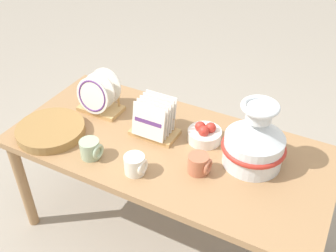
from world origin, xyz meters
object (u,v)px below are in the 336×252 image
object	(u,v)px
dish_rack_round_plates	(99,99)
wicker_charger_stack	(51,130)
fruit_bowl	(205,134)
dish_rack_square_plates	(155,123)
mug_sage_glaze	(91,149)
mug_cream_glaze	(136,165)
mug_terracotta_glaze	(199,164)
ceramic_vase	(255,140)

from	to	relation	value
dish_rack_round_plates	wicker_charger_stack	world-z (taller)	dish_rack_round_plates
fruit_bowl	dish_rack_square_plates	bearing A→B (deg)	-163.68
mug_sage_glaze	fruit_bowl	distance (m)	0.53
wicker_charger_stack	mug_sage_glaze	size ratio (longest dim) A/B	3.35
dish_rack_square_plates	wicker_charger_stack	world-z (taller)	dish_rack_square_plates
dish_rack_round_plates	mug_cream_glaze	xyz separation A→B (m)	(0.41, -0.31, -0.03)
mug_cream_glaze	mug_terracotta_glaze	distance (m)	0.27
ceramic_vase	mug_terracotta_glaze	bearing A→B (deg)	-138.03
wicker_charger_stack	mug_terracotta_glaze	world-z (taller)	mug_terracotta_glaze
dish_rack_round_plates	mug_sage_glaze	distance (m)	0.37
wicker_charger_stack	fruit_bowl	size ratio (longest dim) A/B	2.04
dish_rack_square_plates	mug_sage_glaze	bearing A→B (deg)	-121.69
ceramic_vase	fruit_bowl	xyz separation A→B (m)	(-0.25, 0.05, -0.09)
mug_cream_glaze	mug_terracotta_glaze	xyz separation A→B (m)	(0.24, 0.13, 0.00)
dish_rack_square_plates	mug_cream_glaze	world-z (taller)	dish_rack_square_plates
wicker_charger_stack	mug_sage_glaze	world-z (taller)	mug_sage_glaze
mug_cream_glaze	wicker_charger_stack	bearing A→B (deg)	175.50
fruit_bowl	mug_terracotta_glaze	bearing A→B (deg)	-72.61
mug_terracotta_glaze	dish_rack_round_plates	bearing A→B (deg)	164.38
mug_sage_glaze	mug_terracotta_glaze	size ratio (longest dim) A/B	1.00
dish_rack_round_plates	dish_rack_square_plates	size ratio (longest dim) A/B	1.00
dish_rack_round_plates	dish_rack_square_plates	bearing A→B (deg)	-6.29
dish_rack_square_plates	fruit_bowl	size ratio (longest dim) A/B	1.39
wicker_charger_stack	mug_cream_glaze	xyz separation A→B (m)	(0.51, -0.04, 0.02)
mug_cream_glaze	fruit_bowl	size ratio (longest dim) A/B	0.61
ceramic_vase	dish_rack_round_plates	world-z (taller)	ceramic_vase
mug_sage_glaze	mug_cream_glaze	distance (m)	0.23
ceramic_vase	wicker_charger_stack	size ratio (longest dim) A/B	0.94
dish_rack_square_plates	fruit_bowl	bearing A→B (deg)	16.32
wicker_charger_stack	mug_sage_glaze	bearing A→B (deg)	-9.20
dish_rack_round_plates	mug_terracotta_glaze	distance (m)	0.67
mug_cream_glaze	mug_terracotta_glaze	size ratio (longest dim) A/B	1.00
dish_rack_round_plates	dish_rack_square_plates	xyz separation A→B (m)	(0.35, -0.04, -0.01)
dish_rack_round_plates	dish_rack_square_plates	world-z (taller)	dish_rack_round_plates
dish_rack_round_plates	mug_sage_glaze	size ratio (longest dim) A/B	2.28
fruit_bowl	ceramic_vase	bearing A→B (deg)	-10.84
dish_rack_round_plates	wicker_charger_stack	bearing A→B (deg)	-109.39
wicker_charger_stack	fruit_bowl	xyz separation A→B (m)	(0.68, 0.30, 0.01)
wicker_charger_stack	mug_terracotta_glaze	bearing A→B (deg)	6.91
ceramic_vase	mug_cream_glaze	size ratio (longest dim) A/B	3.15
wicker_charger_stack	fruit_bowl	world-z (taller)	fruit_bowl
dish_rack_square_plates	mug_terracotta_glaze	bearing A→B (deg)	-25.58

